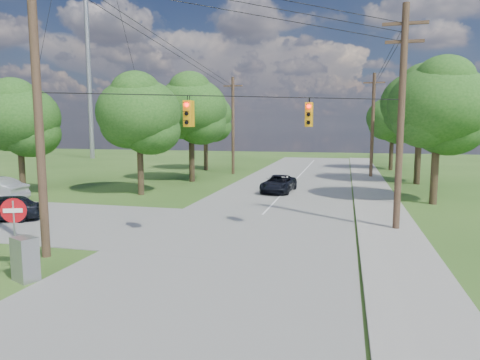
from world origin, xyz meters
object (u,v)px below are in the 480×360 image
(do_not_enter_sign, at_px, (14,219))
(control_cabinet, at_px, (25,259))
(pole_north_w, at_px, (233,125))
(pole_sw, at_px, (37,92))
(pole_ne, at_px, (401,116))
(car_main_north, at_px, (279,184))
(car_cross_dark, at_px, (2,208))
(pole_north_e, at_px, (373,125))

(do_not_enter_sign, bearing_deg, control_cabinet, -57.75)
(pole_north_w, xyz_separation_m, control_cabinet, (1.50, -31.97, -4.41))
(pole_sw, relative_size, pole_ne, 1.14)
(pole_north_w, xyz_separation_m, car_main_north, (6.59, -11.51, -4.46))
(pole_north_w, bearing_deg, car_cross_dark, -103.58)
(car_main_north, bearing_deg, car_cross_dark, -129.35)
(pole_north_w, distance_m, do_not_enter_sign, 31.48)
(pole_north_w, bearing_deg, pole_sw, -89.23)
(pole_north_e, height_order, do_not_enter_sign, pole_north_e)
(do_not_enter_sign, bearing_deg, pole_sw, 73.71)
(pole_ne, distance_m, do_not_enter_sign, 16.65)
(control_cabinet, height_order, do_not_enter_sign, do_not_enter_sign)
(pole_ne, bearing_deg, control_cabinet, -141.21)
(pole_north_w, relative_size, control_cabinet, 6.94)
(pole_sw, bearing_deg, pole_ne, 29.38)
(pole_north_e, distance_m, car_main_north, 14.34)
(pole_north_w, height_order, do_not_enter_sign, pole_north_w)
(pole_sw, xyz_separation_m, control_cabinet, (1.10, -2.37, -5.51))
(pole_sw, distance_m, pole_north_w, 29.62)
(pole_ne, xyz_separation_m, car_main_north, (-7.31, 10.49, -4.80))
(pole_north_e, bearing_deg, pole_north_w, 180.00)
(pole_north_e, bearing_deg, car_cross_dark, -128.71)
(pole_ne, height_order, do_not_enter_sign, pole_ne)
(pole_sw, height_order, control_cabinet, pole_sw)
(do_not_enter_sign, bearing_deg, pole_ne, 12.73)
(pole_sw, relative_size, car_cross_dark, 2.98)
(pole_ne, bearing_deg, car_cross_dark, -171.90)
(pole_north_e, distance_m, do_not_enter_sign, 34.18)
(pole_sw, bearing_deg, control_cabinet, -65.07)
(pole_ne, distance_m, control_cabinet, 16.60)
(pole_north_w, distance_m, car_main_north, 13.99)
(pole_ne, xyz_separation_m, pole_north_w, (-13.90, 22.00, -0.34))
(do_not_enter_sign, bearing_deg, car_main_north, 50.89)
(car_cross_dark, height_order, car_main_north, car_cross_dark)
(pole_north_e, bearing_deg, car_main_north, -122.41)
(pole_north_e, relative_size, car_main_north, 2.18)
(pole_ne, bearing_deg, do_not_enter_sign, -145.06)
(pole_north_e, relative_size, do_not_enter_sign, 3.89)
(car_cross_dark, bearing_deg, pole_north_w, 143.31)
(pole_sw, height_order, pole_north_w, pole_sw)
(pole_ne, relative_size, pole_north_w, 1.05)
(car_main_north, bearing_deg, pole_north_w, 123.85)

